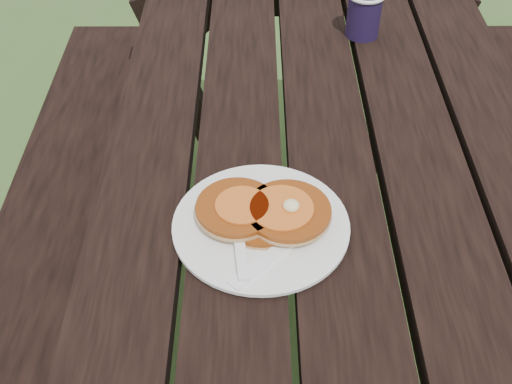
{
  "coord_description": "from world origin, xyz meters",
  "views": [
    {
      "loc": [
        -0.13,
        -0.87,
        1.44
      ],
      "look_at": [
        -0.12,
        -0.2,
        0.8
      ],
      "focal_mm": 45.0,
      "sensor_mm": 36.0,
      "label": 1
    }
  ],
  "objects_px": {
    "pancake_stack": "(264,211)",
    "plate": "(261,226)",
    "coffee_cup": "(364,11)",
    "picnic_table": "(314,272)"
  },
  "relations": [
    {
      "from": "pancake_stack",
      "to": "plate",
      "type": "bearing_deg",
      "value": -112.53
    },
    {
      "from": "coffee_cup",
      "to": "picnic_table",
      "type": "bearing_deg",
      "value": -106.78
    },
    {
      "from": "pancake_stack",
      "to": "coffee_cup",
      "type": "height_order",
      "value": "coffee_cup"
    },
    {
      "from": "plate",
      "to": "pancake_stack",
      "type": "distance_m",
      "value": 0.02
    },
    {
      "from": "picnic_table",
      "to": "pancake_stack",
      "type": "xyz_separation_m",
      "value": [
        -0.11,
        -0.22,
        0.41
      ]
    },
    {
      "from": "picnic_table",
      "to": "plate",
      "type": "xyz_separation_m",
      "value": [
        -0.12,
        -0.23,
        0.39
      ]
    },
    {
      "from": "plate",
      "to": "coffee_cup",
      "type": "distance_m",
      "value": 0.6
    },
    {
      "from": "picnic_table",
      "to": "coffee_cup",
      "type": "xyz_separation_m",
      "value": [
        0.1,
        0.33,
        0.44
      ]
    },
    {
      "from": "plate",
      "to": "pancake_stack",
      "type": "bearing_deg",
      "value": 67.47
    },
    {
      "from": "picnic_table",
      "to": "pancake_stack",
      "type": "distance_m",
      "value": 0.48
    }
  ]
}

